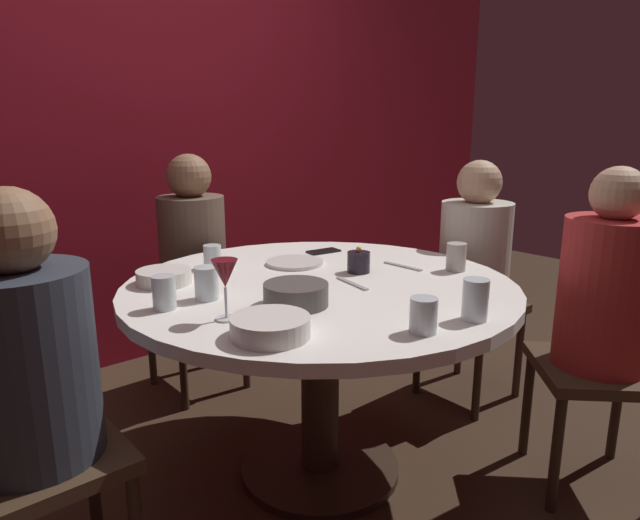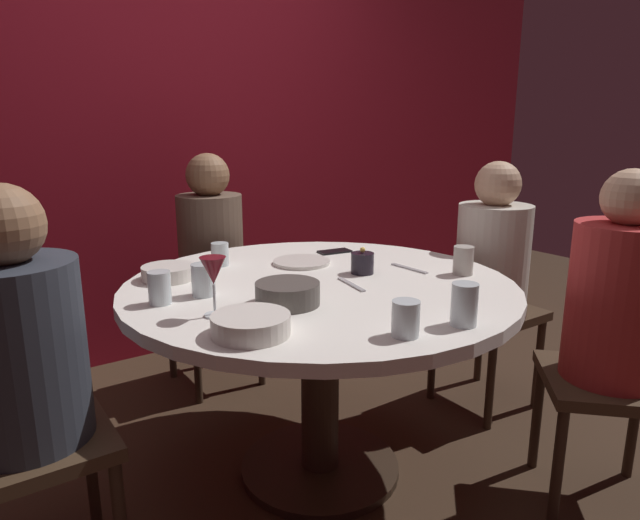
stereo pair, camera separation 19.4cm
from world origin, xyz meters
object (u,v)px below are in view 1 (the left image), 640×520
Objects in this scene: bowl_small_white at (164,277)px; cup_far_edge at (475,300)px; dinner_plate at (295,263)px; cell_phone at (324,251)px; candle_holder at (359,262)px; cup_by_left_diner at (164,292)px; seated_diner_right at (474,254)px; cup_center_front at (207,283)px; bowl_salad_center at (270,327)px; cup_beside_wine at (456,257)px; seated_diner_left at (27,365)px; seated_diner_front_right at (605,298)px; cup_near_candle at (212,257)px; dining_table at (320,322)px; seated_diner_back at (193,247)px; bowl_serving_large at (296,294)px; wine_glass at (225,276)px; cup_by_right_diner at (423,315)px.

cup_far_edge reaches higher than bowl_small_white.
cell_phone is at bearing 20.91° from dinner_plate.
cup_far_edge reaches higher than candle_holder.
cup_by_left_diner is at bearing -65.83° from cell_phone.
cup_center_front is (-1.34, 0.09, 0.10)m from seated_diner_right.
bowl_salad_center is (-0.75, -0.65, 0.02)m from cell_phone.
cup_beside_wine is at bearing -16.08° from cup_by_left_diner.
cup_by_left_diner is at bearing 105.42° from bowl_salad_center.
seated_diner_front_right is (1.64, -0.69, -0.00)m from seated_diner_left.
cup_far_edge is (-0.12, -0.59, 0.02)m from candle_holder.
candle_holder is 0.70m from bowl_small_white.
seated_diner_left is 12.73× the size of cup_near_candle.
seated_diner_front_right is at bearing -67.49° from cup_beside_wine.
bowl_salad_center is (-0.44, -0.31, 0.18)m from dining_table.
bowl_serving_large is at bearing -11.70° from seated_diner_back.
seated_diner_right is (0.94, -0.93, -0.01)m from seated_diner_back.
bowl_salad_center is 0.93m from cup_beside_wine.
seated_diner_back is 0.95m from candle_holder.
bowl_salad_center is at bearing -74.58° from cup_by_left_diner.
seated_diner_right reaches higher than dining_table.
bowl_salad_center is 1.77× the size of cup_far_edge.
dining_table is at bearing -8.74° from cup_by_left_diner.
seated_diner_left is 0.56m from cup_center_front.
candle_holder is 0.36m from cell_phone.
seated_diner_right is 1.04m from cup_far_edge.
cup_center_front is (0.03, -0.25, 0.03)m from bowl_small_white.
seated_diner_front_right is 6.59× the size of wine_glass.
cell_phone is 0.74× the size of bowl_small_white.
seated_diner_back is at bearing -44.80° from seated_diner_right.
bowl_small_white is at bearing -35.56° from seated_diner_back.
seated_diner_left is 1.89m from seated_diner_right.
cup_near_candle is (0.24, 0.08, 0.02)m from bowl_small_white.
bowl_small_white is 1.96× the size of cup_by_right_diner.
bowl_serving_large is at bearing -7.21° from wine_glass.
bowl_small_white is (0.53, 0.34, 0.06)m from seated_diner_left.
candle_holder is at bearing -46.76° from cup_near_candle.
wine_glass reaches higher than candle_holder.
cup_by_left_diner is at bearing -115.02° from bowl_small_white.
dinner_plate is at bearing -12.70° from seated_diner_front_right.
seated_diner_front_right is 1.10m from cell_phone.
seated_diner_front_right is 9.71× the size of cup_far_edge.
wine_glass is (-1.39, -0.12, 0.17)m from seated_diner_right.
cup_beside_wine is (0.72, -0.07, 0.02)m from bowl_serving_large.
bowl_small_white is at bearing 109.67° from cup_by_right_diner.
seated_diner_back reaches higher than cup_by_right_diner.
seated_diner_front_right is at bearing -54.72° from candle_holder.
cup_by_left_diner is at bearing 124.68° from cup_by_right_diner.
cell_phone is 0.66× the size of bowl_salad_center.
cup_near_candle is at bearing 114.29° from dining_table.
seated_diner_back is at bearing 90.00° from dining_table.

